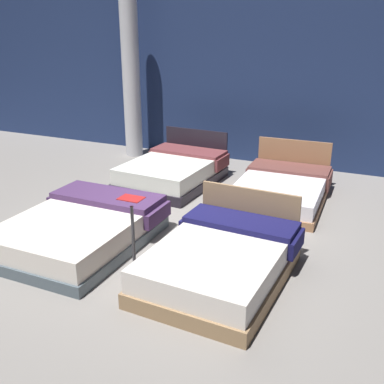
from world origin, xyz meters
TOP-DOWN VIEW (x-y plane):
  - ground_plane at (0.00, 0.00)m, footprint 18.00×18.00m
  - showroom_back_wall at (0.00, 3.97)m, footprint 18.00×0.06m
  - bed_0 at (-1.04, -0.90)m, footprint 1.75×2.14m
  - bed_1 at (1.02, -0.96)m, footprint 1.56×2.05m
  - bed_2 at (-1.03, 1.90)m, footprint 1.59×2.09m
  - bed_3 at (1.05, 1.88)m, footprint 1.52×2.18m
  - price_sign at (0.00, -1.23)m, footprint 0.28×0.24m
  - support_pillar at (-2.78, 3.35)m, footprint 0.39×0.39m

SIDE VIEW (x-z plane):
  - ground_plane at x=0.00m, z-range -0.02..0.00m
  - bed_3 at x=1.05m, z-range -0.22..0.62m
  - bed_0 at x=-1.04m, z-range -0.03..0.48m
  - bed_1 at x=1.02m, z-range -0.18..0.66m
  - bed_2 at x=-1.03m, z-range -0.19..0.68m
  - price_sign at x=0.00m, z-range -0.11..0.84m
  - showroom_back_wall at x=0.00m, z-range 0.00..3.50m
  - support_pillar at x=-2.78m, z-range 0.00..3.50m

